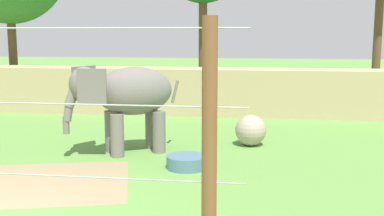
% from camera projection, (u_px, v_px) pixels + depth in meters
% --- Properties ---
extents(ground_plane, '(120.00, 120.00, 0.00)m').
position_uv_depth(ground_plane, '(9.00, 213.00, 9.80)').
color(ground_plane, '#609342').
extents(dirt_patch, '(4.88, 4.47, 0.01)m').
position_uv_depth(dirt_patch, '(44.00, 183.00, 11.79)').
color(dirt_patch, '#937F5B').
rests_on(dirt_patch, ground).
extents(embankment_wall, '(36.00, 1.80, 2.06)m').
position_uv_depth(embankment_wall, '(148.00, 90.00, 21.95)').
color(embankment_wall, tan).
rests_on(embankment_wall, ground).
extents(elephant, '(3.27, 2.60, 2.68)m').
position_uv_depth(elephant, '(125.00, 95.00, 14.44)').
color(elephant, slate).
rests_on(elephant, ground).
extents(enrichment_ball, '(1.01, 1.01, 1.01)m').
position_uv_depth(enrichment_ball, '(251.00, 130.00, 15.60)').
color(enrichment_ball, tan).
rests_on(enrichment_ball, ground).
extents(water_tub, '(1.10, 1.10, 0.35)m').
position_uv_depth(water_tub, '(187.00, 162.00, 13.02)').
color(water_tub, slate).
rests_on(water_tub, ground).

